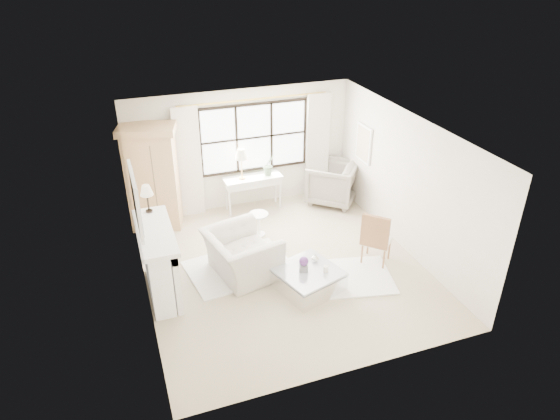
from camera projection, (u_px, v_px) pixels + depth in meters
The scene contains 32 objects.
floor at pixel (283, 267), 9.41m from camera, with size 5.50×5.50×0.00m, color #BEAD8D.
ceiling at pixel (284, 130), 8.13m from camera, with size 5.50×5.50×0.00m, color white.
wall_back at pixel (241, 149), 11.05m from camera, with size 5.00×5.00×0.00m, color silver.
wall_front at pixel (356, 296), 6.49m from camera, with size 5.00×5.00×0.00m, color white.
wall_left at pixel (138, 228), 8.03m from camera, with size 5.50×5.50×0.00m, color beige.
wall_right at pixel (407, 183), 9.51m from camera, with size 5.50×5.50×0.00m, color beige.
window_pane at pixel (254, 137), 11.00m from camera, with size 2.40×0.02×1.50m, color white.
window_frame at pixel (254, 138), 10.99m from camera, with size 2.50×0.04×1.50m, color black, non-canonical shape.
curtain_rod at pixel (254, 99), 10.54m from camera, with size 0.04×0.04×3.30m, color gold.
curtain_left at pixel (189, 163), 10.66m from camera, with size 0.55×0.10×2.47m, color silver.
curtain_right at pixel (317, 146), 11.55m from camera, with size 0.55×0.10×2.47m, color beige.
fireplace at pixel (157, 261), 8.43m from camera, with size 0.58×1.66×1.26m.
mirror_frame at pixel (136, 201), 7.81m from camera, with size 0.05×1.15×0.95m, color silver.
mirror_glass at pixel (138, 200), 7.82m from camera, with size 0.02×1.00×0.80m, color silver.
art_frame at pixel (364, 143), 10.81m from camera, with size 0.04×0.62×0.82m, color white.
art_canvas at pixel (363, 144), 10.81m from camera, with size 0.01×0.52×0.72m, color beige.
mantel_lamp at pixel (146, 192), 8.51m from camera, with size 0.22×0.22×0.51m.
armoire at pixel (153, 177), 10.26m from camera, with size 1.26×0.97×2.24m.
console_table at pixel (253, 193), 11.26m from camera, with size 1.31×0.49×0.80m.
console_lamp at pixel (241, 155), 10.74m from camera, with size 0.28×0.28×0.69m.
orchid_plant at pixel (269, 165), 11.07m from camera, with size 0.27×0.21×0.48m, color #506B47.
side_table at pixel (259, 221), 10.28m from camera, with size 0.40×0.40×0.51m.
rug_left at pixel (240, 267), 9.38m from camera, with size 1.88×1.33×0.03m, color white.
rug_right at pixel (347, 277), 9.10m from camera, with size 1.59×1.19×0.03m, color white.
club_armchair at pixel (242, 254), 9.03m from camera, with size 1.28×1.12×0.83m, color beige.
wingback_chair at pixel (332, 182), 11.56m from camera, with size 1.04×1.07×0.97m, color gray.
french_chair at pixel (376, 248), 9.41m from camera, with size 0.68×0.68×1.08m.
coffee_table at pixel (308, 279), 8.76m from camera, with size 1.26×1.26×0.38m.
planter_box at pixel (304, 268), 8.64m from camera, with size 0.15×0.15×0.11m, color slate.
planter_flowers at pixel (304, 261), 8.57m from camera, with size 0.16×0.16×0.16m, color #5D2F76.
pillar_candle at pixel (326, 269), 8.59m from camera, with size 0.09×0.09×0.12m, color silver.
coffee_vase at pixel (315, 258), 8.87m from camera, with size 0.14×0.14×0.15m, color silver.
Camera 1 is at (-2.67, -7.29, 5.43)m, focal length 32.00 mm.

